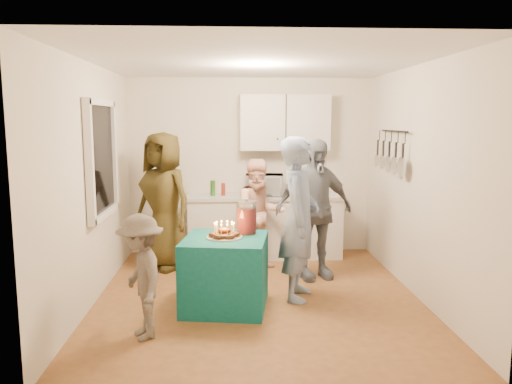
{
  "coord_description": "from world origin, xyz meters",
  "views": [
    {
      "loc": [
        -0.31,
        -5.43,
        1.99
      ],
      "look_at": [
        0.0,
        0.35,
        1.15
      ],
      "focal_mm": 35.0,
      "sensor_mm": 36.0,
      "label": 1
    }
  ],
  "objects_px": {
    "woman_back_left": "(164,201)",
    "microwave": "(264,185)",
    "woman_back_right": "(314,209)",
    "counter": "(265,227)",
    "man_birthday": "(299,219)",
    "punch_jar": "(246,218)",
    "party_table": "(225,273)",
    "woman_back_center": "(260,215)",
    "child_near_left": "(141,277)"
  },
  "relations": [
    {
      "from": "woman_back_left",
      "to": "woman_back_center",
      "type": "distance_m",
      "value": 1.29
    },
    {
      "from": "woman_back_center",
      "to": "woman_back_right",
      "type": "height_order",
      "value": "woman_back_right"
    },
    {
      "from": "microwave",
      "to": "punch_jar",
      "type": "xyz_separation_m",
      "value": [
        -0.32,
        -1.8,
        -0.13
      ]
    },
    {
      "from": "party_table",
      "to": "punch_jar",
      "type": "bearing_deg",
      "value": 41.46
    },
    {
      "from": "counter",
      "to": "woman_back_left",
      "type": "xyz_separation_m",
      "value": [
        -1.39,
        -0.5,
        0.49
      ]
    },
    {
      "from": "woman_back_right",
      "to": "child_near_left",
      "type": "bearing_deg",
      "value": -155.0
    },
    {
      "from": "punch_jar",
      "to": "woman_back_left",
      "type": "distance_m",
      "value": 1.67
    },
    {
      "from": "counter",
      "to": "party_table",
      "type": "relative_size",
      "value": 2.59
    },
    {
      "from": "microwave",
      "to": "party_table",
      "type": "height_order",
      "value": "microwave"
    },
    {
      "from": "microwave",
      "to": "man_birthday",
      "type": "relative_size",
      "value": 0.3
    },
    {
      "from": "punch_jar",
      "to": "woman_back_right",
      "type": "xyz_separation_m",
      "value": [
        0.87,
        0.75,
        -0.05
      ]
    },
    {
      "from": "microwave",
      "to": "woman_back_right",
      "type": "distance_m",
      "value": 1.2
    },
    {
      "from": "microwave",
      "to": "woman_back_left",
      "type": "height_order",
      "value": "woman_back_left"
    },
    {
      "from": "counter",
      "to": "party_table",
      "type": "bearing_deg",
      "value": -105.66
    },
    {
      "from": "punch_jar",
      "to": "woman_back_left",
      "type": "height_order",
      "value": "woman_back_left"
    },
    {
      "from": "woman_back_center",
      "to": "woman_back_right",
      "type": "xyz_separation_m",
      "value": [
        0.66,
        -0.43,
        0.14
      ]
    },
    {
      "from": "party_table",
      "to": "child_near_left",
      "type": "relative_size",
      "value": 0.74
    },
    {
      "from": "counter",
      "to": "microwave",
      "type": "xyz_separation_m",
      "value": [
        -0.01,
        0.0,
        0.63
      ]
    },
    {
      "from": "counter",
      "to": "woman_back_right",
      "type": "distance_m",
      "value": 1.26
    },
    {
      "from": "party_table",
      "to": "child_near_left",
      "type": "distance_m",
      "value": 1.05
    },
    {
      "from": "party_table",
      "to": "woman_back_left",
      "type": "distance_m",
      "value": 1.8
    },
    {
      "from": "microwave",
      "to": "woman_back_center",
      "type": "height_order",
      "value": "woman_back_center"
    },
    {
      "from": "woman_back_left",
      "to": "child_near_left",
      "type": "distance_m",
      "value": 2.23
    },
    {
      "from": "party_table",
      "to": "woman_back_center",
      "type": "height_order",
      "value": "woman_back_center"
    },
    {
      "from": "woman_back_right",
      "to": "man_birthday",
      "type": "bearing_deg",
      "value": -128.86
    },
    {
      "from": "woman_back_right",
      "to": "microwave",
      "type": "bearing_deg",
      "value": 101.0
    },
    {
      "from": "man_birthday",
      "to": "punch_jar",
      "type": "bearing_deg",
      "value": 109.77
    },
    {
      "from": "woman_back_center",
      "to": "child_near_left",
      "type": "xyz_separation_m",
      "value": [
        -1.21,
        -2.09,
        -0.16
      ]
    },
    {
      "from": "microwave",
      "to": "punch_jar",
      "type": "height_order",
      "value": "microwave"
    },
    {
      "from": "child_near_left",
      "to": "woman_back_right",
      "type": "bearing_deg",
      "value": 109.57
    },
    {
      "from": "counter",
      "to": "punch_jar",
      "type": "distance_m",
      "value": 1.9
    },
    {
      "from": "party_table",
      "to": "man_birthday",
      "type": "xyz_separation_m",
      "value": [
        0.82,
        0.25,
        0.53
      ]
    },
    {
      "from": "counter",
      "to": "man_birthday",
      "type": "height_order",
      "value": "man_birthday"
    },
    {
      "from": "microwave",
      "to": "party_table",
      "type": "distance_m",
      "value": 2.19
    },
    {
      "from": "woman_back_left",
      "to": "woman_back_center",
      "type": "relative_size",
      "value": 1.24
    },
    {
      "from": "man_birthday",
      "to": "child_near_left",
      "type": "bearing_deg",
      "value": 136.52
    },
    {
      "from": "party_table",
      "to": "microwave",
      "type": "bearing_deg",
      "value": 74.56
    },
    {
      "from": "woman_back_left",
      "to": "woman_back_right",
      "type": "xyz_separation_m",
      "value": [
        1.93,
        -0.54,
        -0.03
      ]
    },
    {
      "from": "party_table",
      "to": "woman_back_center",
      "type": "xyz_separation_m",
      "value": [
        0.45,
        1.38,
        0.36
      ]
    },
    {
      "from": "microwave",
      "to": "man_birthday",
      "type": "bearing_deg",
      "value": -77.57
    },
    {
      "from": "woman_back_right",
      "to": "punch_jar",
      "type": "bearing_deg",
      "value": -156.03
    },
    {
      "from": "punch_jar",
      "to": "woman_back_center",
      "type": "xyz_separation_m",
      "value": [
        0.22,
        1.18,
        -0.19
      ]
    },
    {
      "from": "counter",
      "to": "woman_back_left",
      "type": "bearing_deg",
      "value": -160.04
    },
    {
      "from": "woman_back_left",
      "to": "microwave",
      "type": "bearing_deg",
      "value": 56.49
    },
    {
      "from": "child_near_left",
      "to": "party_table",
      "type": "bearing_deg",
      "value": 110.82
    },
    {
      "from": "party_table",
      "to": "woman_back_right",
      "type": "relative_size",
      "value": 0.48
    },
    {
      "from": "microwave",
      "to": "woman_back_left",
      "type": "distance_m",
      "value": 1.48
    },
    {
      "from": "man_birthday",
      "to": "woman_back_right",
      "type": "xyz_separation_m",
      "value": [
        0.29,
        0.71,
        -0.02
      ]
    },
    {
      "from": "party_table",
      "to": "man_birthday",
      "type": "height_order",
      "value": "man_birthday"
    },
    {
      "from": "woman_back_left",
      "to": "party_table",
      "type": "bearing_deg",
      "value": -24.69
    }
  ]
}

